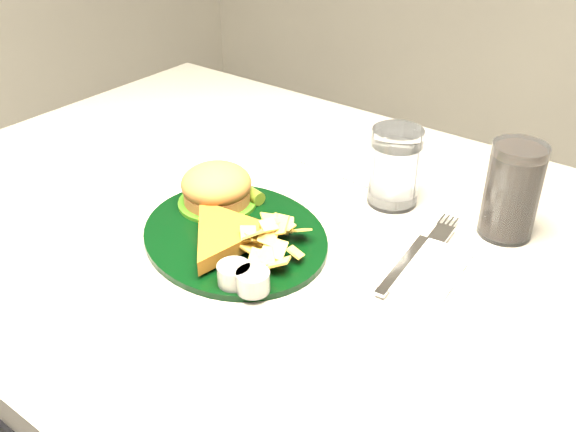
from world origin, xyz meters
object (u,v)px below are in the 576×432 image
at_px(cola_glass, 512,191).
at_px(fork_napkin, 407,260).
at_px(water_glass, 395,167).
at_px(dinner_plate, 234,218).
at_px(table, 294,423).

bearing_deg(cola_glass, fork_napkin, -115.69).
xyz_separation_m(water_glass, fork_napkin, (0.09, -0.12, -0.05)).
bearing_deg(dinner_plate, fork_napkin, 44.46).
bearing_deg(fork_napkin, cola_glass, 58.70).
relative_size(table, cola_glass, 9.54).
distance_m(table, fork_napkin, 0.41).
height_order(table, water_glass, water_glass).
distance_m(cola_glass, fork_napkin, 0.16).
distance_m(table, water_glass, 0.46).
bearing_deg(cola_glass, dinner_plate, -140.54).
bearing_deg(table, fork_napkin, 6.25).
distance_m(water_glass, fork_napkin, 0.16).
bearing_deg(table, dinner_plate, -125.83).
xyz_separation_m(table, water_glass, (0.07, 0.14, 0.43)).
bearing_deg(cola_glass, table, -144.95).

